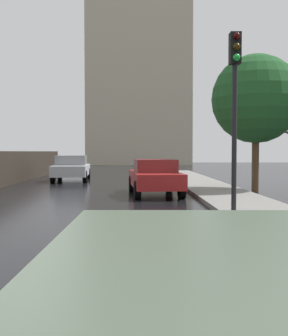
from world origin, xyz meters
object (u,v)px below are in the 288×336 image
car_red_mid_road (155,177)px  traffic_light (235,89)px  car_silver_near_kerb (72,168)px  street_tree_mid (256,99)px

car_red_mid_road → traffic_light: (1.64, -5.84, 2.46)m
car_silver_near_kerb → traffic_light: traffic_light is taller
car_red_mid_road → traffic_light: 6.55m
street_tree_mid → car_red_mid_road: bearing=-165.7°
car_silver_near_kerb → street_tree_mid: (8.38, -6.72, 3.02)m
street_tree_mid → traffic_light: bearing=-109.8°
traffic_light → street_tree_mid: 7.35m
car_silver_near_kerb → car_red_mid_road: bearing=115.9°
traffic_light → car_red_mid_road: bearing=105.7°
traffic_light → car_silver_near_kerb: bearing=113.4°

